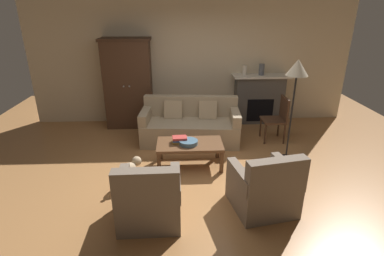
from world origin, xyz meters
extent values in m
plane|color=#B27A47|center=(0.00, 0.00, 0.00)|extent=(9.60, 9.60, 0.00)
cube|color=beige|center=(0.00, 2.55, 1.40)|extent=(7.20, 0.10, 2.80)
cube|color=#4C4947|center=(1.55, 2.30, 0.54)|extent=(1.10, 0.36, 1.08)
cube|color=black|center=(1.55, 2.12, 0.34)|extent=(0.60, 0.01, 0.52)
cube|color=white|center=(1.55, 2.28, 1.10)|extent=(1.26, 0.48, 0.04)
cube|color=#472D1E|center=(-1.40, 2.22, 0.94)|extent=(1.00, 0.52, 1.88)
cube|color=#3C271A|center=(-1.40, 2.22, 1.91)|extent=(1.06, 0.55, 0.06)
sphere|color=#ADAFB5|center=(-1.46, 1.95, 0.98)|extent=(0.04, 0.04, 0.04)
sphere|color=#ADAFB5|center=(-1.34, 1.95, 0.98)|extent=(0.04, 0.04, 0.04)
cube|color=tan|center=(-0.09, 1.24, 0.22)|extent=(1.96, 0.99, 0.44)
cube|color=tan|center=(-0.06, 1.57, 0.65)|extent=(1.91, 0.33, 0.42)
cube|color=tan|center=(-0.96, 1.30, 0.55)|extent=(0.22, 0.81, 0.22)
cube|color=tan|center=(0.79, 1.17, 0.55)|extent=(0.22, 0.81, 0.22)
cube|color=tan|center=(-0.42, 1.46, 0.61)|extent=(0.37, 0.21, 0.37)
cube|color=tan|center=(0.28, 1.41, 0.61)|extent=(0.37, 0.21, 0.37)
cube|color=brown|center=(-0.13, 0.25, 0.39)|extent=(1.10, 0.60, 0.05)
cube|color=brown|center=(-0.64, -0.01, 0.18)|extent=(0.06, 0.06, 0.37)
cube|color=brown|center=(0.38, -0.01, 0.18)|extent=(0.06, 0.06, 0.37)
cube|color=brown|center=(-0.64, 0.51, 0.18)|extent=(0.06, 0.06, 0.37)
cube|color=brown|center=(0.38, 0.51, 0.18)|extent=(0.06, 0.06, 0.37)
cylinder|color=slate|center=(-0.16, 0.21, 0.46)|extent=(0.31, 0.31, 0.07)
cube|color=gold|center=(-0.30, 0.28, 0.44)|extent=(0.26, 0.20, 0.03)
cube|color=#38569E|center=(-0.30, 0.28, 0.47)|extent=(0.25, 0.18, 0.03)
cube|color=#B73833|center=(-0.30, 0.28, 0.51)|extent=(0.25, 0.18, 0.04)
cylinder|color=beige|center=(1.17, 2.28, 1.23)|extent=(0.11, 0.11, 0.22)
cylinder|color=#565B66|center=(1.55, 2.28, 1.24)|extent=(0.12, 0.12, 0.25)
cube|color=#756656|center=(-0.70, -1.11, 0.21)|extent=(0.77, 0.77, 0.42)
cube|color=#756656|center=(-0.69, -1.42, 0.65)|extent=(0.76, 0.17, 0.46)
cube|color=#756656|center=(-0.37, -1.10, 0.52)|extent=(0.13, 0.70, 0.20)
cube|color=#756656|center=(-1.03, -1.11, 0.52)|extent=(0.13, 0.70, 0.20)
cube|color=#756656|center=(0.79, -0.94, 0.21)|extent=(0.89, 0.89, 0.42)
cube|color=#756656|center=(0.85, -1.25, 0.65)|extent=(0.78, 0.30, 0.46)
cube|color=#756656|center=(1.11, -0.88, 0.52)|extent=(0.25, 0.71, 0.20)
cube|color=#756656|center=(0.47, -1.00, 0.52)|extent=(0.25, 0.71, 0.20)
cube|color=#472D1E|center=(1.58, 1.24, 0.43)|extent=(0.44, 0.44, 0.04)
cylinder|color=#472D1E|center=(1.39, 1.43, 0.21)|extent=(0.04, 0.04, 0.41)
cylinder|color=#472D1E|center=(1.39, 1.05, 0.21)|extent=(0.04, 0.04, 0.41)
cylinder|color=#472D1E|center=(1.77, 1.43, 0.21)|extent=(0.04, 0.04, 0.41)
cylinder|color=#472D1E|center=(1.77, 1.05, 0.21)|extent=(0.04, 0.04, 0.41)
cube|color=#472D1E|center=(1.78, 1.24, 0.68)|extent=(0.04, 0.44, 0.45)
cylinder|color=black|center=(1.60, 0.41, 0.01)|extent=(0.26, 0.26, 0.02)
cylinder|color=black|center=(1.60, 0.41, 0.77)|extent=(0.03, 0.03, 1.53)
cone|color=beige|center=(1.60, 0.41, 1.64)|extent=(0.36, 0.36, 0.26)
ellipsoid|color=tan|center=(-1.12, -0.33, 0.25)|extent=(0.39, 0.44, 0.22)
sphere|color=tan|center=(-0.98, -0.13, 0.31)|extent=(0.15, 0.15, 0.15)
cylinder|color=tan|center=(-1.09, -0.20, 0.07)|extent=(0.06, 0.06, 0.14)
cylinder|color=tan|center=(-1.00, -0.26, 0.07)|extent=(0.06, 0.06, 0.14)
cylinder|color=tan|center=(-1.23, -0.40, 0.07)|extent=(0.06, 0.06, 0.14)
cylinder|color=tan|center=(-1.14, -0.46, 0.07)|extent=(0.06, 0.06, 0.14)
sphere|color=tan|center=(-1.25, -0.52, 0.27)|extent=(0.06, 0.06, 0.06)
camera|label=1|loc=(-0.31, -4.32, 2.55)|focal=28.17mm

